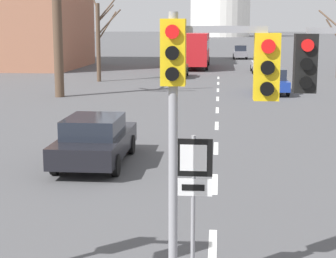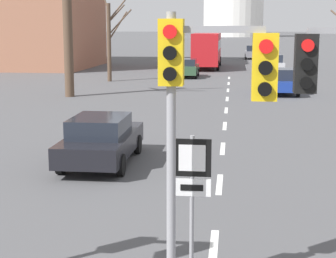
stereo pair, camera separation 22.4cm
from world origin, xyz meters
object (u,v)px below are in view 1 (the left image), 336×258
Objects in this scene: sedan_near_left at (240,52)px; sedan_near_right at (272,81)px; traffic_signal_centre_tall at (206,88)px; sedan_far_left at (262,63)px; sedan_far_right at (176,68)px; sedan_distant_centre at (188,54)px; route_sign_post at (193,186)px; sedan_mid_centre at (95,140)px; city_bus at (196,47)px.

sedan_near_right is (0.66, -37.59, -0.07)m from sedan_near_left.
traffic_signal_centre_tall reaches higher than sedan_far_left.
sedan_far_right is at bearing 122.57° from sedan_near_right.
sedan_far_left is at bearing 88.06° from sedan_near_right.
traffic_signal_centre_tall is 65.14m from sedan_near_left.
sedan_near_left is at bearing 31.95° from sedan_distant_centre.
traffic_signal_centre_tall reaches higher than sedan_near_left.
route_sign_post is at bearing -92.66° from sedan_near_left.
sedan_mid_centre is at bearing -110.37° from sedan_near_right.
route_sign_post reaches higher than sedan_far_right.
traffic_signal_centre_tall is 0.96× the size of sedan_near_right.
city_bus reaches higher than sedan_far_right.
route_sign_post is 0.60× the size of sedan_distant_centre.
sedan_far_left is at bearing -66.05° from sedan_distant_centre.
sedan_distant_centre is (-3.45, 60.63, -0.93)m from route_sign_post.
city_bus is (-5.69, 21.38, 1.25)m from sedan_near_right.
city_bus reaches higher than sedan_far_left.
sedan_distant_centre is at bearing 90.60° from sedan_far_right.
sedan_near_left is at bearing 76.95° from sedan_far_right.
sedan_near_left is at bearing 72.76° from city_bus.
sedan_far_right is at bearing -143.42° from sedan_far_left.
sedan_near_left is at bearing 87.53° from traffic_signal_centre_tall.
traffic_signal_centre_tall is 43.99m from sedan_far_left.
sedan_near_right reaches higher than sedan_far_right.
city_bus is at bearing 88.07° from sedan_mid_centre.
sedan_near_left is 1.02× the size of sedan_distant_centre.
sedan_near_right is at bearing -78.02° from sedan_distant_centre.
city_bus is at bearing 92.61° from traffic_signal_centre_tall.
city_bus is at bearing 104.91° from sedan_near_right.
route_sign_post reaches higher than sedan_near_left.
sedan_far_left is (0.55, 16.29, 0.02)m from sedan_near_right.
sedan_far_left is (4.22, 43.36, -0.91)m from route_sign_post.
sedan_far_right is at bearing 95.10° from traffic_signal_centre_tall.
sedan_near_right is 16.30m from sedan_far_left.
sedan_near_right is at bearing -88.99° from sedan_near_left.
city_bus is (1.36, 40.38, 1.28)m from sedan_mid_centre.
sedan_far_right reaches higher than sedan_mid_centre.
sedan_distant_centre reaches higher than sedan_far_right.
route_sign_post is 0.62× the size of sedan_far_right.
route_sign_post is 8.81m from sedan_mid_centre.
sedan_far_right is at bearing -96.39° from city_bus.
sedan_near_left reaches higher than sedan_distant_centre.
city_bus is at bearing -107.24° from sedan_near_left.
traffic_signal_centre_tall is at bearing -92.47° from sedan_near_left.
sedan_distant_centre is (-3.65, 61.01, -2.52)m from traffic_signal_centre_tall.
route_sign_post is 0.59× the size of sedan_near_left.
sedan_near_right is (3.47, 27.45, -2.52)m from traffic_signal_centre_tall.
traffic_signal_centre_tall reaches higher than sedan_near_right.
sedan_far_left is at bearing 84.74° from traffic_signal_centre_tall.
city_bus is (-5.03, -16.20, 1.18)m from sedan_near_left.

